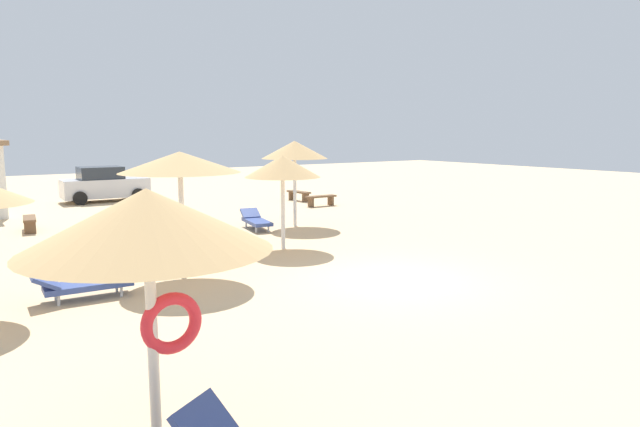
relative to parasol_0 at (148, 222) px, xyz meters
The scene contains 12 objects.
ground_plane 8.09m from the parasol_0, 28.57° to the left, with size 80.00×80.00×0.00m, color #DBBA8C.
parasol_0 is the anchor object (origin of this frame).
parasol_2 14.46m from the parasol_0, 52.05° to the left, with size 2.37×2.37×3.09m.
parasol_3 7.18m from the parasol_0, 66.81° to the left, with size 2.77×2.77×2.96m.
parasol_5 10.44m from the parasol_0, 51.62° to the left, with size 2.21×2.21×2.73m.
lounger_2 13.97m from the parasol_0, 57.54° to the left, with size 0.98×1.99×0.64m.
lounger_3 6.53m from the parasol_0, 85.64° to the left, with size 1.94×0.73×0.63m.
lounger_5 10.92m from the parasol_0, 64.11° to the left, with size 1.95×1.53×0.71m.
bench_0 22.05m from the parasol_0, 53.66° to the left, with size 0.53×1.53×0.49m.
bench_1 20.17m from the parasol_0, 50.33° to the left, with size 1.51×0.43×0.49m.
bench_2 15.79m from the parasol_0, 87.32° to the left, with size 0.57×1.54×0.49m.
parked_car 23.55m from the parasol_0, 77.70° to the left, with size 4.04×2.06×1.72m.
Camera 1 is at (-8.57, -9.53, 3.41)m, focal length 31.58 mm.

